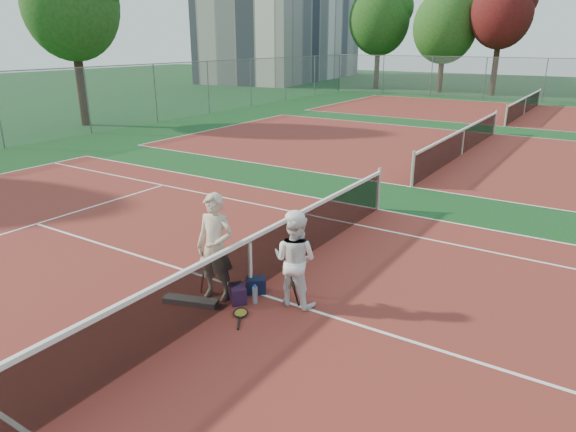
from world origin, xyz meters
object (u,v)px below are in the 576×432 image
Objects in this scene: racket_spare at (241,313)px; sports_bag_navy at (256,285)px; apartment_block at (285,8)px; water_bottle at (255,295)px; sports_bag_purple at (238,294)px; racket_black_held at (292,291)px; player_a at (215,247)px; player_b at (295,260)px; racket_red at (205,276)px; net_main at (250,265)px.

racket_spare is 1.74× the size of sports_bag_navy.
apartment_block is 52.71m from sports_bag_navy.
sports_bag_purple is at bearing -158.93° from water_bottle.
racket_black_held is at bearing -72.99° from racket_spare.
player_a is 0.87m from sports_bag_purple.
player_b is at bearing -56.69° from apartment_block.
player_a is 1.46m from racket_black_held.
racket_red reaches higher than racket_black_held.
racket_spare is 0.45m from water_bottle.
player_a reaches higher than sports_bag_purple.
sports_bag_purple is at bearing -26.82° from racket_black_held.
racket_red is 1.72× the size of sports_bag_navy.
racket_black_held is 1.70× the size of sports_bag_navy.
water_bottle is at bearing -26.44° from racket_black_held.
net_main is 36.60× the size of water_bottle.
sports_bag_navy is 1.15× the size of water_bottle.
sports_bag_purple is (0.39, 0.06, -0.78)m from player_a.
player_a is at bearing -171.72° from sports_bag_purple.
player_a reaches higher than racket_red.
sports_bag_purple is at bearing 10.85° from racket_spare.
player_b is 1.15m from sports_bag_purple.
racket_red is (27.34, -44.43, -7.20)m from apartment_block.
sports_bag_navy is (0.45, 0.49, -0.78)m from player_a.
water_bottle is (0.28, 0.11, 0.01)m from sports_bag_purple.
racket_red reaches higher than sports_bag_purple.
racket_spare is at bearing -71.66° from sports_bag_navy.
net_main is 0.95m from racket_spare.
player_a is at bearing 19.85° from player_b.
racket_black_held is 0.98× the size of racket_spare.
player_b is (0.87, 0.06, 0.27)m from net_main.
net_main reaches higher than sports_bag_purple.
racket_black_held is (1.56, 0.35, -0.00)m from racket_red.
sports_bag_purple reaches higher than racket_spare.
player_b is at bearing 4.12° from net_main.
apartment_block reaches higher than player_a.
player_a is 3.10× the size of racket_red.
racket_red is (-0.31, 0.05, -0.62)m from player_a.
player_a is 3.07× the size of racket_spare.
net_main is 0.82m from racket_red.
water_bottle is (-0.02, 0.43, 0.12)m from racket_spare.
net_main is 18.48× the size of racket_red.
sports_bag_purple is 0.30m from water_bottle.
player_b is at bearing -66.24° from racket_spare.
racket_black_held is 1.96× the size of water_bottle.
apartment_block is 53.10m from water_bottle.
player_a is 3.13× the size of racket_black_held.
player_a is 1.18× the size of player_b.
racket_spare is 2.00× the size of water_bottle.
apartment_block is 37.02× the size of racket_red.
water_bottle is (0.32, -0.31, -0.36)m from net_main.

